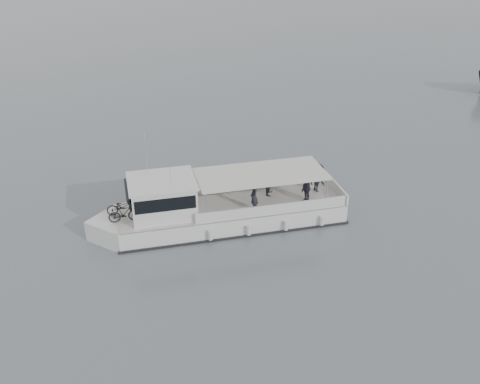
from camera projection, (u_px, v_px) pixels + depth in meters
ground at (289, 242)px, 25.25m from camera, size 1400.00×1400.00×0.00m
tour_boat at (209, 210)px, 26.19m from camera, size 12.58×6.34×5.32m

